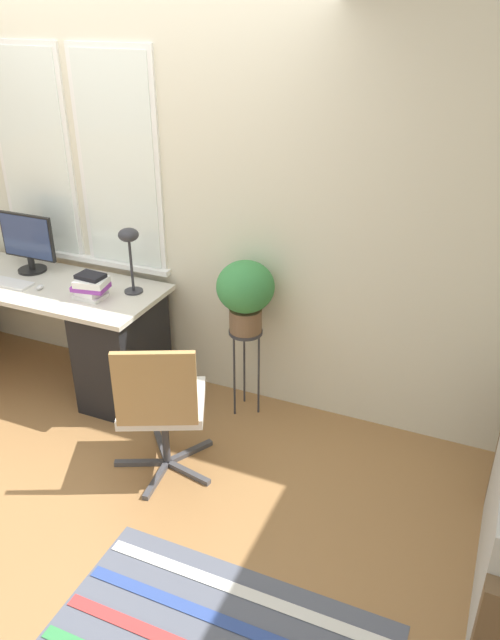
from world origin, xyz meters
TOP-DOWN VIEW (x-y plane):
  - ground_plane at (0.00, 0.00)m, footprint 14.00×14.00m
  - wall_back_with_window at (-0.02, 0.75)m, footprint 9.00×0.12m
  - desk at (-0.85, 0.34)m, footprint 2.16×0.67m
  - monitor at (-0.82, 0.48)m, footprint 0.43×0.20m
  - keyboard at (-0.81, 0.23)m, footprint 0.34×0.13m
  - mouse at (-0.56, 0.25)m, footprint 0.04×0.06m
  - desk_lamp at (0.03, 0.46)m, footprint 0.13×0.13m
  - book_stack at (-0.17, 0.28)m, footprint 0.24×0.20m
  - office_chair_swivel at (0.64, -0.24)m, footprint 0.62×0.62m
  - plant_stand at (0.81, 0.53)m, footprint 0.22×0.22m
  - potted_plant at (0.81, 0.53)m, footprint 0.36×0.36m

SIDE VIEW (x-z plane):
  - ground_plane at x=0.00m, z-range 0.00..0.00m
  - desk at x=-0.85m, z-range 0.03..0.79m
  - office_chair_swivel at x=0.64m, z-range 0.03..0.94m
  - plant_stand at x=0.81m, z-range 0.21..0.82m
  - keyboard at x=-0.81m, z-range 0.77..0.78m
  - mouse at x=-0.56m, z-range 0.77..0.80m
  - book_stack at x=-0.17m, z-range 0.77..0.92m
  - potted_plant at x=0.81m, z-range 0.65..1.12m
  - monitor at x=-0.82m, z-range 0.77..1.19m
  - desk_lamp at x=0.03m, z-range 0.89..1.33m
  - wall_back_with_window at x=-0.02m, z-range 0.00..2.70m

